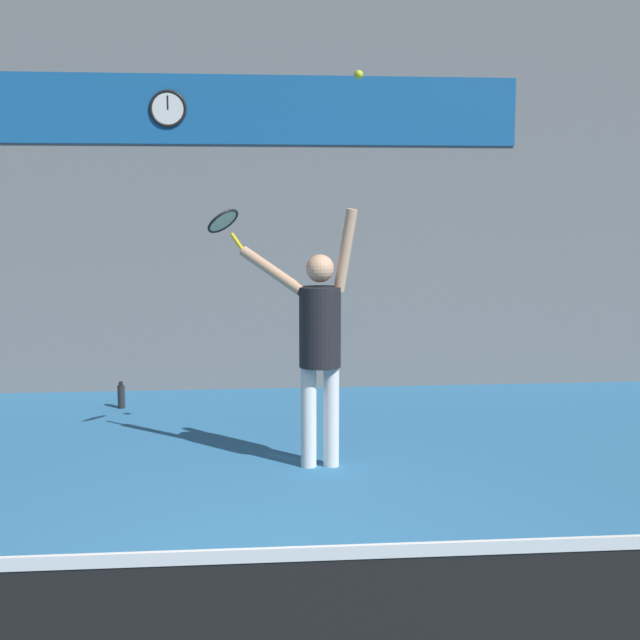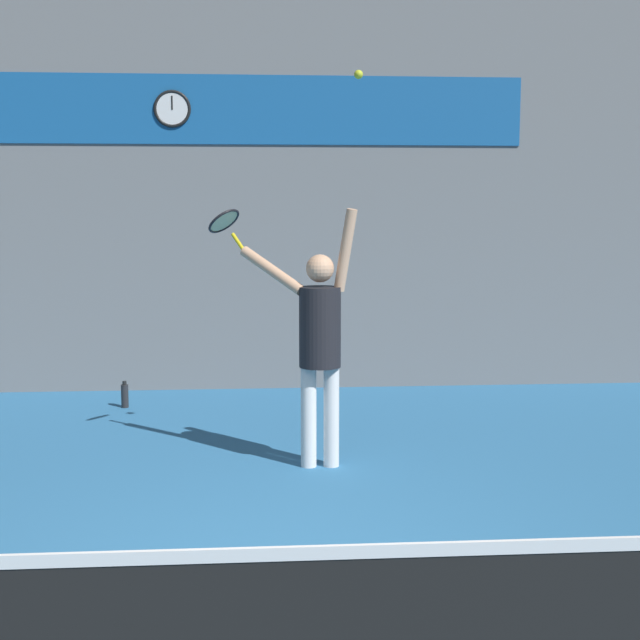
% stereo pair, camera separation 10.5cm
% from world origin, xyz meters
% --- Properties ---
extents(ground_plane, '(18.00, 18.00, 0.00)m').
position_xyz_m(ground_plane, '(0.00, 0.00, 0.00)').
color(ground_plane, teal).
extents(back_wall, '(18.00, 0.10, 5.00)m').
position_xyz_m(back_wall, '(0.00, 5.71, 2.50)').
color(back_wall, slate).
rests_on(back_wall, ground_plane).
extents(sponsor_banner, '(6.14, 0.02, 0.78)m').
position_xyz_m(sponsor_banner, '(0.00, 5.65, 3.26)').
color(sponsor_banner, '#195B9E').
extents(scoreboard_clock, '(0.42, 0.04, 0.42)m').
position_xyz_m(scoreboard_clock, '(-0.97, 5.63, 3.26)').
color(scoreboard_clock, white).
extents(tennis_player, '(0.98, 0.60, 2.15)m').
position_xyz_m(tennis_player, '(0.46, 2.42, 1.10)').
color(tennis_player, white).
rests_on(tennis_player, ground_plane).
extents(tennis_racket, '(0.38, 0.39, 0.37)m').
position_xyz_m(tennis_racket, '(-0.31, 2.92, 2.02)').
color(tennis_racket, yellow).
extents(tennis_ball, '(0.07, 0.07, 0.07)m').
position_xyz_m(tennis_ball, '(0.77, 2.32, 3.19)').
color(tennis_ball, '#CCDB2D').
extents(water_bottle, '(0.08, 0.08, 0.29)m').
position_xyz_m(water_bottle, '(-1.47, 4.75, 0.13)').
color(water_bottle, '#262628').
rests_on(water_bottle, ground_plane).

